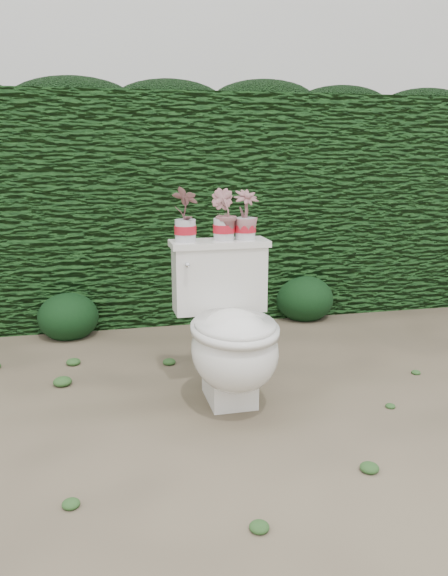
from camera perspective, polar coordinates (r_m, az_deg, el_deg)
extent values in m
plane|color=#7C6E55|center=(3.03, -0.68, -9.93)|extent=(60.00, 60.00, 0.00)
cube|color=#1F4D19|center=(4.37, -5.12, 8.28)|extent=(8.00, 1.00, 1.60)
cube|color=silver|center=(8.82, -5.25, 18.89)|extent=(8.00, 3.50, 4.00)
cube|color=silver|center=(2.84, 0.54, -9.44)|extent=(0.22, 0.30, 0.20)
ellipsoid|color=silver|center=(2.67, 1.07, -6.32)|extent=(0.42, 0.52, 0.39)
cube|color=silver|center=(2.89, -0.48, 0.94)|extent=(0.47, 0.18, 0.34)
cube|color=silver|center=(2.86, -0.49, 4.56)|extent=(0.50, 0.20, 0.03)
cylinder|color=silver|center=(2.74, -3.82, 2.45)|extent=(0.02, 0.06, 0.02)
sphere|color=silver|center=(2.71, -3.71, 2.32)|extent=(0.03, 0.03, 0.03)
imported|color=#306720|center=(2.80, -3.97, 7.35)|extent=(0.16, 0.16, 0.26)
imported|color=#306720|center=(2.84, -0.02, 7.33)|extent=(0.17, 0.17, 0.24)
imported|color=#306720|center=(2.87, 2.18, 7.29)|extent=(0.15, 0.15, 0.24)
ellipsoid|color=#123313|center=(3.90, -15.57, -2.43)|extent=(0.40, 0.40, 0.32)
ellipsoid|color=#123313|center=(4.21, 8.15, -0.69)|extent=(0.43, 0.43, 0.34)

